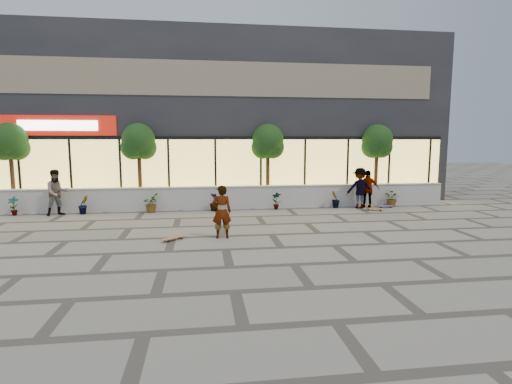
{
  "coord_description": "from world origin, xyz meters",
  "views": [
    {
      "loc": [
        -0.65,
        -11.24,
        3.15
      ],
      "look_at": [
        1.26,
        2.8,
        1.3
      ],
      "focal_mm": 28.0,
      "sensor_mm": 36.0,
      "label": 1
    }
  ],
  "objects": [
    {
      "name": "ground",
      "position": [
        0.0,
        0.0,
        0.0
      ],
      "size": [
        80.0,
        80.0,
        0.0
      ],
      "primitive_type": "plane",
      "color": "gray",
      "rests_on": "ground"
    },
    {
      "name": "planter_wall",
      "position": [
        0.0,
        7.0,
        0.52
      ],
      "size": [
        22.0,
        0.42,
        1.04
      ],
      "color": "silver",
      "rests_on": "ground"
    },
    {
      "name": "retail_building",
      "position": [
        -0.0,
        12.49,
        4.25
      ],
      "size": [
        24.0,
        9.17,
        8.5
      ],
      "color": "#242429",
      "rests_on": "ground"
    },
    {
      "name": "shrub_a",
      "position": [
        -8.5,
        6.45,
        0.41
      ],
      "size": [
        0.43,
        0.29,
        0.81
      ],
      "primitive_type": "imported",
      "color": "#133C16",
      "rests_on": "ground"
    },
    {
      "name": "shrub_b",
      "position": [
        -5.7,
        6.45,
        0.41
      ],
      "size": [
        0.57,
        0.57,
        0.81
      ],
      "primitive_type": "imported",
      "rotation": [
        0.0,
        0.0,
        0.82
      ],
      "color": "#133C16",
      "rests_on": "ground"
    },
    {
      "name": "shrub_c",
      "position": [
        -2.9,
        6.45,
        0.41
      ],
      "size": [
        0.68,
        0.77,
        0.81
      ],
      "primitive_type": "imported",
      "rotation": [
        0.0,
        0.0,
        1.64
      ],
      "color": "#133C16",
      "rests_on": "ground"
    },
    {
      "name": "shrub_d",
      "position": [
        -0.1,
        6.45,
        0.41
      ],
      "size": [
        0.64,
        0.64,
        0.81
      ],
      "primitive_type": "imported",
      "rotation": [
        0.0,
        0.0,
        2.46
      ],
      "color": "#133C16",
      "rests_on": "ground"
    },
    {
      "name": "shrub_e",
      "position": [
        2.7,
        6.45,
        0.41
      ],
      "size": [
        0.46,
        0.35,
        0.81
      ],
      "primitive_type": "imported",
      "rotation": [
        0.0,
        0.0,
        3.28
      ],
      "color": "#133C16",
      "rests_on": "ground"
    },
    {
      "name": "shrub_f",
      "position": [
        5.5,
        6.45,
        0.41
      ],
      "size": [
        0.55,
        0.57,
        0.81
      ],
      "primitive_type": "imported",
      "rotation": [
        0.0,
        0.0,
        4.1
      ],
      "color": "#133C16",
      "rests_on": "ground"
    },
    {
      "name": "shrub_g",
      "position": [
        8.3,
        6.45,
        0.41
      ],
      "size": [
        0.77,
        0.84,
        0.81
      ],
      "primitive_type": "imported",
      "rotation": [
        0.0,
        0.0,
        4.92
      ],
      "color": "#133C16",
      "rests_on": "ground"
    },
    {
      "name": "tree_west",
      "position": [
        -9.0,
        7.7,
        2.99
      ],
      "size": [
        1.6,
        1.5,
        3.92
      ],
      "color": "#483119",
      "rests_on": "ground"
    },
    {
      "name": "tree_midwest",
      "position": [
        -3.5,
        7.7,
        2.99
      ],
      "size": [
        1.6,
        1.5,
        3.92
      ],
      "color": "#483119",
      "rests_on": "ground"
    },
    {
      "name": "tree_mideast",
      "position": [
        2.5,
        7.7,
        2.99
      ],
      "size": [
        1.6,
        1.5,
        3.92
      ],
      "color": "#483119",
      "rests_on": "ground"
    },
    {
      "name": "tree_east",
      "position": [
        8.0,
        7.7,
        2.99
      ],
      "size": [
        1.6,
        1.5,
        3.92
      ],
      "color": "#483119",
      "rests_on": "ground"
    },
    {
      "name": "skater_center",
      "position": [
        -0.04,
        1.4,
        0.86
      ],
      "size": [
        0.64,
        0.43,
        1.72
      ],
      "primitive_type": "imported",
      "rotation": [
        0.0,
        0.0,
        3.17
      ],
      "color": "silver",
      "rests_on": "ground"
    },
    {
      "name": "skater_left",
      "position": [
        -6.69,
        6.3,
        0.97
      ],
      "size": [
        1.18,
        1.12,
        1.93
      ],
      "primitive_type": "imported",
      "rotation": [
        0.0,
        0.0,
        0.57
      ],
      "color": "tan",
      "rests_on": "ground"
    },
    {
      "name": "skater_right_near",
      "position": [
        7.0,
        6.3,
        0.88
      ],
      "size": [
        1.1,
        0.67,
        1.76
      ],
      "primitive_type": "imported",
      "rotation": [
        0.0,
        0.0,
        2.89
      ],
      "color": "silver",
      "rests_on": "ground"
    },
    {
      "name": "skater_right_far",
      "position": [
        6.59,
        6.26,
        0.94
      ],
      "size": [
        1.3,
        0.85,
        1.88
      ],
      "primitive_type": "imported",
      "rotation": [
        0.0,
        0.0,
        3.01
      ],
      "color": "maroon",
      "rests_on": "ground"
    },
    {
      "name": "skateboard_center",
      "position": [
        -1.58,
        1.3,
        0.09
      ],
      "size": [
        0.78,
        0.73,
        0.1
      ],
      "rotation": [
        0.0,
        0.0,
        0.73
      ],
      "color": "#9E6333",
      "rests_on": "ground"
    },
    {
      "name": "skateboard_right_near",
      "position": [
        7.0,
        5.54,
        0.09
      ],
      "size": [
        0.86,
        0.56,
        0.1
      ],
      "rotation": [
        0.0,
        0.0,
        -0.44
      ],
      "color": "#A06B34",
      "rests_on": "ground"
    },
    {
      "name": "skateboard_right_far",
      "position": [
        7.86,
        6.2,
        0.08
      ],
      "size": [
        0.76,
        0.23,
        0.09
      ],
      "rotation": [
        0.0,
        0.0,
        -0.05
      ],
      "color": "#695399",
      "rests_on": "ground"
    }
  ]
}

